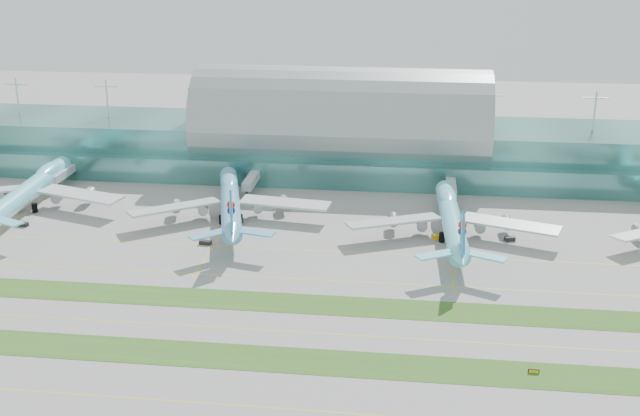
# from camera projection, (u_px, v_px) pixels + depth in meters

# --- Properties ---
(ground) EXTENTS (700.00, 700.00, 0.00)m
(ground) POSITION_uv_depth(u_px,v_px,m) (295.00, 307.00, 214.33)
(ground) COLOR gray
(ground) RESTS_ON ground
(terminal) EXTENTS (340.00, 69.10, 36.00)m
(terminal) POSITION_uv_depth(u_px,v_px,m) (342.00, 138.00, 330.37)
(terminal) COLOR #3D7A75
(terminal) RESTS_ON ground
(grass_strip_near) EXTENTS (420.00, 12.00, 0.08)m
(grass_strip_near) POSITION_uv_depth(u_px,v_px,m) (277.00, 359.00, 188.08)
(grass_strip_near) COLOR #2D591E
(grass_strip_near) RESTS_ON ground
(grass_strip_far) EXTENTS (420.00, 12.00, 0.08)m
(grass_strip_far) POSITION_uv_depth(u_px,v_px,m) (296.00, 303.00, 216.20)
(grass_strip_far) COLOR #2D591E
(grass_strip_far) RESTS_ON ground
(taxiline_a) EXTENTS (420.00, 0.35, 0.01)m
(taxiline_a) POSITION_uv_depth(u_px,v_px,m) (261.00, 407.00, 169.34)
(taxiline_a) COLOR yellow
(taxiline_a) RESTS_ON ground
(taxiline_b) EXTENTS (420.00, 0.35, 0.01)m
(taxiline_b) POSITION_uv_depth(u_px,v_px,m) (287.00, 331.00, 201.21)
(taxiline_b) COLOR yellow
(taxiline_b) RESTS_ON ground
(taxiline_c) EXTENTS (420.00, 0.35, 0.01)m
(taxiline_c) POSITION_uv_depth(u_px,v_px,m) (304.00, 279.00, 231.20)
(taxiline_c) COLOR yellow
(taxiline_c) RESTS_ON ground
(taxiline_d) EXTENTS (420.00, 0.35, 0.01)m
(taxiline_d) POSITION_uv_depth(u_px,v_px,m) (314.00, 251.00, 251.82)
(taxiline_d) COLOR yellow
(taxiline_d) RESTS_ON ground
(airliner_a) EXTENTS (72.96, 82.97, 22.83)m
(airliner_a) POSITION_uv_depth(u_px,v_px,m) (29.00, 189.00, 288.37)
(airliner_a) COLOR #69D7E8
(airliner_a) RESTS_ON ground
(airliner_b) EXTENTS (67.77, 78.23, 21.82)m
(airliner_b) POSITION_uv_depth(u_px,v_px,m) (230.00, 201.00, 277.12)
(airliner_b) COLOR #65AFDF
(airliner_b) RESTS_ON ground
(airliner_c) EXTENTS (69.37, 78.78, 21.68)m
(airliner_c) POSITION_uv_depth(u_px,v_px,m) (451.00, 218.00, 260.73)
(airliner_c) COLOR #6CDAEF
(airliner_c) RESTS_ON ground
(gse_b) EXTENTS (3.72, 2.28, 1.44)m
(gse_b) POSITION_uv_depth(u_px,v_px,m) (23.00, 224.00, 272.23)
(gse_b) COLOR black
(gse_b) RESTS_ON ground
(gse_c) EXTENTS (3.96, 2.22, 1.32)m
(gse_c) POSITION_uv_depth(u_px,v_px,m) (205.00, 242.00, 256.63)
(gse_c) COLOR black
(gse_c) RESTS_ON ground
(gse_d) EXTENTS (3.55, 2.16, 1.49)m
(gse_d) POSITION_uv_depth(u_px,v_px,m) (227.00, 229.00, 267.59)
(gse_d) COLOR black
(gse_d) RESTS_ON ground
(gse_e) EXTENTS (3.22, 2.05, 1.42)m
(gse_e) POSITION_uv_depth(u_px,v_px,m) (436.00, 237.00, 260.99)
(gse_e) COLOR gold
(gse_e) RESTS_ON ground
(gse_f) EXTENTS (3.65, 2.68, 1.39)m
(gse_f) POSITION_uv_depth(u_px,v_px,m) (510.00, 239.00, 259.55)
(gse_f) COLOR black
(gse_f) RESTS_ON ground
(taxiway_sign_east) EXTENTS (2.53, 0.41, 1.07)m
(taxiway_sign_east) POSITION_uv_depth(u_px,v_px,m) (534.00, 371.00, 182.01)
(taxiway_sign_east) COLOR black
(taxiway_sign_east) RESTS_ON ground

